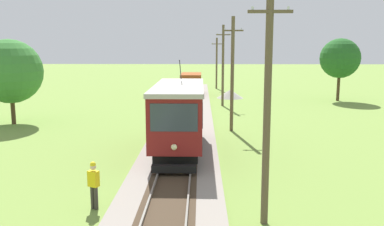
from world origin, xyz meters
The scene contains 10 objects.
red_tram centered at (0.00, 21.51, 2.19)m, with size 2.60×8.54×4.79m.
freight_car centered at (0.00, 47.44, 1.56)m, with size 2.40×5.20×2.31m.
utility_pole_near_tram centered at (3.32, 13.08, 4.03)m, with size 1.40×0.41×7.87m.
utility_pole_mid centered at (3.32, 27.64, 4.01)m, with size 1.40×0.35×7.83m.
utility_pole_far centered at (3.32, 39.49, 4.04)m, with size 1.40×0.41×7.88m.
utility_pole_distant centered at (3.32, 55.45, 3.58)m, with size 1.40×0.30×6.96m.
gravel_pile centered at (4.50, 45.40, 0.47)m, with size 3.02×3.02×0.95m, color #9E998E.
track_worker centered at (-2.68, 14.05, 0.98)m, with size 0.45×0.38×1.78m.
tree_left_near centered at (-13.07, 29.78, 3.99)m, with size 4.78×4.78×6.38m.
tree_right_near centered at (15.97, 43.35, 4.56)m, with size 4.21×4.21×6.67m.
Camera 1 is at (1.19, 0.43, 5.88)m, focal length 37.15 mm.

